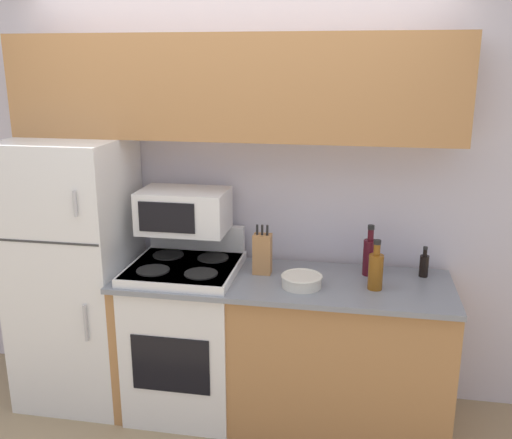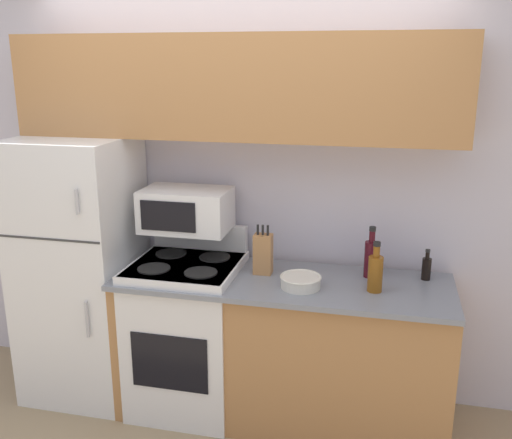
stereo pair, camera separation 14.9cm
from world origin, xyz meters
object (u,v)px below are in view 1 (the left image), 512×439
at_px(bottle_whiskey, 376,270).
at_px(refrigerator, 76,272).
at_px(microwave, 184,211).
at_px(bottle_soy_sauce, 424,265).
at_px(bottle_wine_red, 370,255).
at_px(stove, 187,334).
at_px(bowl, 302,280).
at_px(knife_block, 262,254).

bearing_deg(bottle_whiskey, refrigerator, 177.30).
bearing_deg(microwave, bottle_soy_sauce, 2.21).
relative_size(bottle_wine_red, bottle_soy_sauce, 1.67).
height_order(stove, bowl, stove).
xyz_separation_m(bottle_whiskey, bottle_soy_sauce, (0.28, 0.24, -0.04)).
xyz_separation_m(refrigerator, bowl, (1.41, -0.13, 0.10)).
xyz_separation_m(knife_block, bottle_soy_sauce, (0.92, 0.12, -0.05)).
bearing_deg(microwave, refrigerator, -171.50).
relative_size(microwave, bottle_whiskey, 1.86).
distance_m(microwave, bottle_soy_sauce, 1.44).
distance_m(stove, microwave, 0.76).
relative_size(knife_block, bottle_soy_sauce, 1.65).
relative_size(bottle_wine_red, bottle_whiskey, 1.07).
xyz_separation_m(refrigerator, bottle_wine_red, (1.78, 0.13, 0.18)).
bearing_deg(stove, bottle_soy_sauce, 7.59).
relative_size(refrigerator, bottle_whiskey, 5.90).
bearing_deg(stove, microwave, 103.62).
distance_m(refrigerator, bottle_whiskey, 1.82).
bearing_deg(bowl, stove, 172.16).
xyz_separation_m(microwave, bottle_whiskey, (1.13, -0.19, -0.23)).
height_order(microwave, knife_block, microwave).
relative_size(knife_block, bottle_wine_red, 0.99).
bearing_deg(bottle_whiskey, bottle_soy_sauce, 40.71).
distance_m(knife_block, bottle_wine_red, 0.62).
relative_size(microwave, knife_block, 1.75).
xyz_separation_m(bowl, bottle_wine_red, (0.37, 0.25, 0.08)).
distance_m(microwave, bottle_wine_red, 1.12).
bearing_deg(bottle_wine_red, stove, -171.70).
height_order(bottle_whiskey, bottle_soy_sauce, bottle_whiskey).
distance_m(bottle_wine_red, bottle_whiskey, 0.21).
xyz_separation_m(stove, knife_block, (0.46, 0.07, 0.52)).
xyz_separation_m(knife_block, bowl, (0.25, -0.16, -0.08)).
height_order(refrigerator, microwave, refrigerator).
relative_size(stove, bottle_soy_sauce, 6.08).
relative_size(bowl, bottle_whiskey, 0.82).
distance_m(bottle_wine_red, bottle_soy_sauce, 0.32).
distance_m(stove, bottle_wine_red, 1.20).
height_order(bowl, bottle_soy_sauce, bottle_soy_sauce).
distance_m(microwave, knife_block, 0.54).
height_order(stove, knife_block, knife_block).
relative_size(knife_block, bottle_whiskey, 1.06).
height_order(bottle_wine_red, bottle_whiskey, bottle_wine_red).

